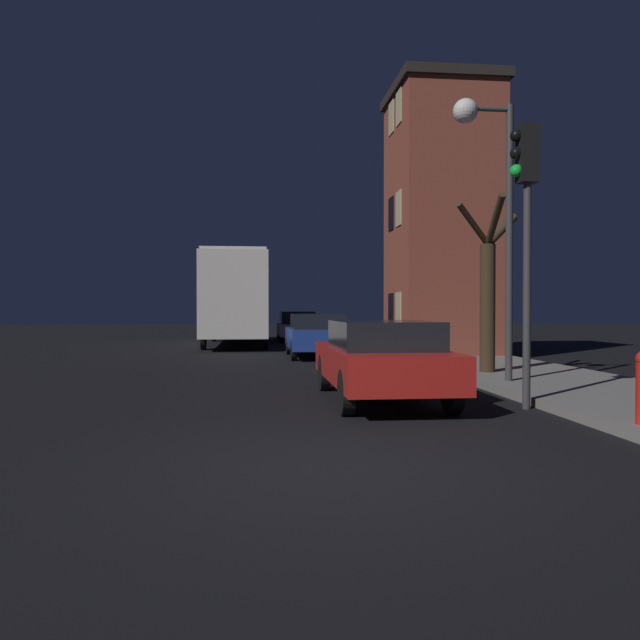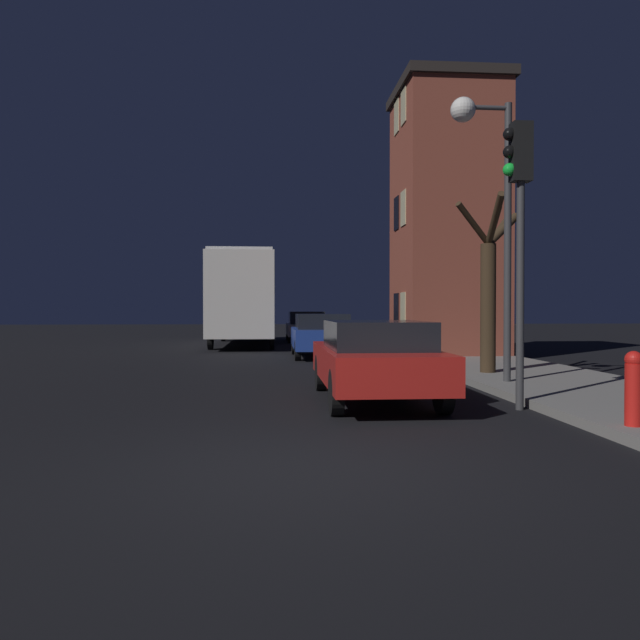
# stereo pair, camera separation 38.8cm
# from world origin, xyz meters

# --- Properties ---
(ground_plane) EXTENTS (120.00, 120.00, 0.00)m
(ground_plane) POSITION_xyz_m (0.00, 0.00, 0.00)
(ground_plane) COLOR black
(brick_building) EXTENTS (3.35, 3.84, 8.72)m
(brick_building) POSITION_xyz_m (5.38, 13.91, 4.52)
(brick_building) COLOR brown
(brick_building) RESTS_ON sidewalk
(streetlamp) EXTENTS (1.21, 0.48, 5.50)m
(streetlamp) POSITION_xyz_m (3.77, 5.70, 4.19)
(streetlamp) COLOR #38383A
(streetlamp) RESTS_ON sidewalk
(traffic_light) EXTENTS (0.43, 0.24, 4.40)m
(traffic_light) POSITION_xyz_m (3.41, 3.17, 3.15)
(traffic_light) COLOR #38383A
(traffic_light) RESTS_ON ground
(bare_tree) EXTENTS (1.84, 2.44, 3.92)m
(bare_tree) POSITION_xyz_m (4.50, 7.45, 2.12)
(bare_tree) COLOR #382819
(bare_tree) RESTS_ON sidewalk
(bus) EXTENTS (2.56, 9.99, 3.83)m
(bus) POSITION_xyz_m (-1.51, 21.34, 2.27)
(bus) COLOR beige
(bus) RESTS_ON ground
(car_near_lane) EXTENTS (1.76, 4.38, 1.35)m
(car_near_lane) POSITION_xyz_m (1.37, 4.23, 0.73)
(car_near_lane) COLOR #B21E19
(car_near_lane) RESTS_ON ground
(car_mid_lane) EXTENTS (1.82, 4.12, 1.40)m
(car_mid_lane) POSITION_xyz_m (1.26, 13.94, 0.74)
(car_mid_lane) COLOR navy
(car_mid_lane) RESTS_ON ground
(car_far_lane) EXTENTS (1.86, 4.67, 1.45)m
(car_far_lane) POSITION_xyz_m (1.34, 24.15, 0.75)
(car_far_lane) COLOR #B7BABF
(car_far_lane) RESTS_ON ground
(fire_hydrant) EXTENTS (0.21, 0.21, 0.91)m
(fire_hydrant) POSITION_xyz_m (3.98, 1.04, 0.62)
(fire_hydrant) COLOR red
(fire_hydrant) RESTS_ON sidewalk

